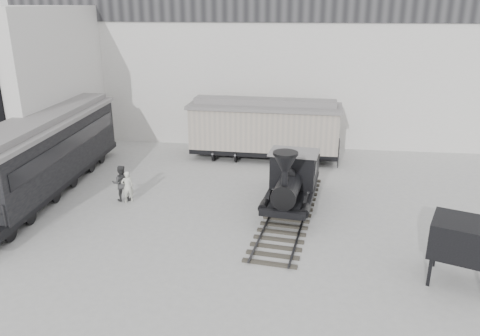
# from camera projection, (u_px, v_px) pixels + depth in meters

# --- Properties ---
(ground) EXTENTS (90.00, 90.00, 0.00)m
(ground) POSITION_uv_depth(u_px,v_px,m) (240.00, 245.00, 18.70)
(ground) COLOR #9E9E9B
(north_wall) EXTENTS (34.00, 2.51, 11.00)m
(north_wall) POSITION_uv_depth(u_px,v_px,m) (268.00, 60.00, 30.85)
(north_wall) COLOR silver
(north_wall) RESTS_ON ground
(west_pavilion) EXTENTS (7.00, 12.11, 9.00)m
(west_pavilion) POSITION_uv_depth(u_px,v_px,m) (23.00, 84.00, 28.23)
(west_pavilion) COLOR silver
(west_pavilion) RESTS_ON ground
(locomotive) EXTENTS (3.29, 9.73, 3.37)m
(locomotive) POSITION_uv_depth(u_px,v_px,m) (292.00, 183.00, 21.68)
(locomotive) COLOR #3A352E
(locomotive) RESTS_ON ground
(boxcar) EXTENTS (9.28, 3.22, 3.76)m
(boxcar) POSITION_uv_depth(u_px,v_px,m) (264.00, 128.00, 28.45)
(boxcar) COLOR black
(boxcar) RESTS_ON ground
(passenger_coach) EXTENTS (3.32, 13.72, 3.65)m
(passenger_coach) POSITION_uv_depth(u_px,v_px,m) (45.00, 153.00, 23.56)
(passenger_coach) COLOR black
(passenger_coach) RESTS_ON ground
(visitor_a) EXTENTS (0.69, 0.61, 1.59)m
(visitor_a) POSITION_uv_depth(u_px,v_px,m) (127.00, 187.00, 22.47)
(visitor_a) COLOR silver
(visitor_a) RESTS_ON ground
(visitor_b) EXTENTS (1.03, 0.89, 1.80)m
(visitor_b) POSITION_uv_depth(u_px,v_px,m) (121.00, 183.00, 22.67)
(visitor_b) COLOR #383839
(visitor_b) RESTS_ON ground
(coal_hopper) EXTENTS (2.59, 2.37, 2.30)m
(coal_hopper) POSITION_uv_depth(u_px,v_px,m) (463.00, 243.00, 15.76)
(coal_hopper) COLOR black
(coal_hopper) RESTS_ON ground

